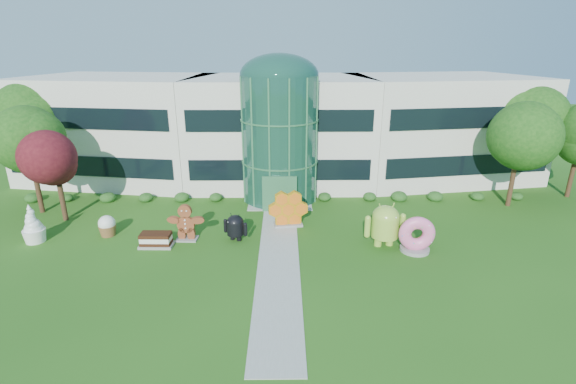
{
  "coord_description": "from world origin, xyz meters",
  "views": [
    {
      "loc": [
        0.33,
        -20.5,
        11.93
      ],
      "look_at": [
        0.6,
        6.0,
        2.6
      ],
      "focal_mm": 26.0,
      "sensor_mm": 36.0,
      "label": 1
    }
  ],
  "objects_px": {
    "android_green": "(385,222)",
    "donut": "(416,234)",
    "android_black": "(235,226)",
    "gingerbread": "(186,222)"
  },
  "relations": [
    {
      "from": "android_green",
      "to": "donut",
      "type": "height_order",
      "value": "android_green"
    },
    {
      "from": "android_black",
      "to": "donut",
      "type": "relative_size",
      "value": 0.87
    },
    {
      "from": "android_black",
      "to": "gingerbread",
      "type": "distance_m",
      "value": 3.18
    },
    {
      "from": "android_green",
      "to": "gingerbread",
      "type": "height_order",
      "value": "android_green"
    },
    {
      "from": "android_black",
      "to": "donut",
      "type": "height_order",
      "value": "donut"
    },
    {
      "from": "android_black",
      "to": "gingerbread",
      "type": "height_order",
      "value": "gingerbread"
    },
    {
      "from": "android_black",
      "to": "donut",
      "type": "bearing_deg",
      "value": 15.41
    },
    {
      "from": "android_green",
      "to": "android_black",
      "type": "bearing_deg",
      "value": 166.6
    },
    {
      "from": "android_green",
      "to": "donut",
      "type": "relative_size",
      "value": 1.35
    },
    {
      "from": "gingerbread",
      "to": "android_black",
      "type": "bearing_deg",
      "value": 1.55
    }
  ]
}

